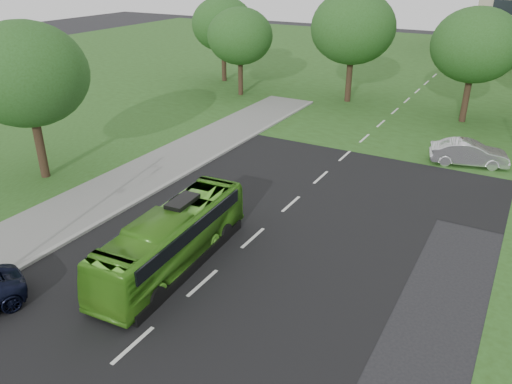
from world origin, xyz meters
The scene contains 9 objects.
ground centered at (0.00, 0.00, 0.00)m, with size 160.00×160.00×0.00m, color black.
street_surfaces centered at (-0.38, 22.75, 0.03)m, with size 120.00×120.00×0.15m.
tree_park_a centered at (-14.12, 24.45, 5.29)m, with size 5.86×5.86×7.79m.
tree_park_b centered at (-4.59, 27.09, 6.30)m, with size 7.12×7.12×9.34m.
tree_park_c centered at (5.36, 25.71, 5.80)m, with size 6.44×6.44×8.55m.
tree_park_f centered at (-18.65, 28.67, 5.64)m, with size 6.21×6.21×8.30m.
tree_side_near centered at (-14.13, 2.23, 5.96)m, with size 6.61×6.61×8.78m.
bus centered at (-1.82, -1.43, 1.22)m, with size 2.06×8.79×2.45m, color #4B9B22.
sedan centered at (7.12, 16.36, 0.75)m, with size 1.59×4.57×1.51m, color silver.
Camera 1 is at (9.81, -15.13, 11.61)m, focal length 35.00 mm.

